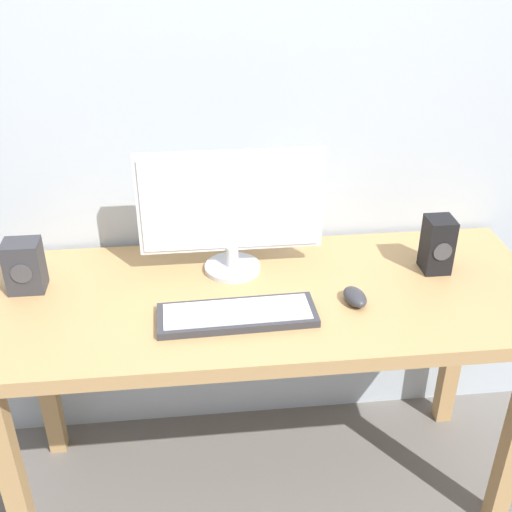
# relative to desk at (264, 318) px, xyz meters

# --- Properties ---
(ground_plane) EXTENTS (6.00, 6.00, 0.00)m
(ground_plane) POSITION_rel_desk_xyz_m (0.00, 0.00, -0.67)
(ground_plane) COLOR slate
(desk) EXTENTS (1.59, 0.63, 0.76)m
(desk) POSITION_rel_desk_xyz_m (0.00, 0.00, 0.00)
(desk) COLOR tan
(desk) RESTS_ON ground_plane
(monitor) EXTENTS (0.53, 0.16, 0.37)m
(monitor) POSITION_rel_desk_xyz_m (-0.08, 0.14, 0.28)
(monitor) COLOR silver
(monitor) RESTS_ON desk
(keyboard_primary) EXTENTS (0.42, 0.15, 0.02)m
(keyboard_primary) POSITION_rel_desk_xyz_m (-0.09, -0.12, 0.10)
(keyboard_primary) COLOR #333338
(keyboard_primary) RESTS_ON desk
(mouse) EXTENTS (0.07, 0.10, 0.04)m
(mouse) POSITION_rel_desk_xyz_m (0.24, -0.08, 0.11)
(mouse) COLOR #333338
(mouse) RESTS_ON desk
(speaker_right) EXTENTS (0.08, 0.09, 0.17)m
(speaker_right) POSITION_rel_desk_xyz_m (0.52, 0.07, 0.17)
(speaker_right) COLOR black
(speaker_right) RESTS_ON desk
(speaker_left) EXTENTS (0.10, 0.09, 0.15)m
(speaker_left) POSITION_rel_desk_xyz_m (-0.66, 0.09, 0.16)
(speaker_left) COLOR #333338
(speaker_left) RESTS_ON desk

